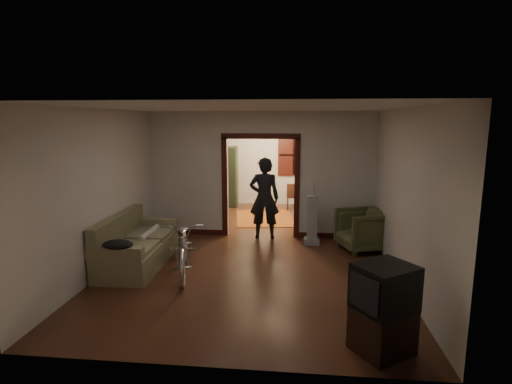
# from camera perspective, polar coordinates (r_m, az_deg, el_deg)

# --- Properties ---
(floor) EXTENTS (5.00, 8.50, 0.01)m
(floor) POSITION_cam_1_polar(r_m,az_deg,el_deg) (8.50, 0.21, -7.63)
(floor) COLOR #321910
(floor) RESTS_ON ground
(ceiling) EXTENTS (5.00, 8.50, 0.01)m
(ceiling) POSITION_cam_1_polar(r_m,az_deg,el_deg) (8.09, 0.22, 11.61)
(ceiling) COLOR white
(ceiling) RESTS_ON floor
(wall_back) EXTENTS (5.00, 0.02, 2.80)m
(wall_back) POSITION_cam_1_polar(r_m,az_deg,el_deg) (12.38, 2.17, 4.65)
(wall_back) COLOR beige
(wall_back) RESTS_ON floor
(wall_left) EXTENTS (0.02, 8.50, 2.80)m
(wall_left) POSITION_cam_1_polar(r_m,az_deg,el_deg) (8.78, -16.25, 1.93)
(wall_left) COLOR beige
(wall_left) RESTS_ON floor
(wall_right) EXTENTS (0.02, 8.50, 2.80)m
(wall_right) POSITION_cam_1_polar(r_m,az_deg,el_deg) (8.31, 17.63, 1.41)
(wall_right) COLOR beige
(wall_right) RESTS_ON floor
(partition_wall) EXTENTS (5.00, 0.14, 2.80)m
(partition_wall) POSITION_cam_1_polar(r_m,az_deg,el_deg) (8.92, 0.69, 2.46)
(partition_wall) COLOR beige
(partition_wall) RESTS_ON floor
(door_casing) EXTENTS (1.74, 0.20, 2.32)m
(door_casing) POSITION_cam_1_polar(r_m,az_deg,el_deg) (8.96, 0.69, 0.56)
(door_casing) COLOR black
(door_casing) RESTS_ON floor
(far_window) EXTENTS (0.98, 0.06, 1.28)m
(far_window) POSITION_cam_1_polar(r_m,az_deg,el_deg) (12.30, 5.43, 5.27)
(far_window) COLOR black
(far_window) RESTS_ON wall_back
(chandelier) EXTENTS (0.24, 0.24, 0.24)m
(chandelier) POSITION_cam_1_polar(r_m,az_deg,el_deg) (10.58, 1.57, 8.85)
(chandelier) COLOR #FFE0A5
(chandelier) RESTS_ON ceiling
(light_switch) EXTENTS (0.08, 0.01, 0.12)m
(light_switch) POSITION_cam_1_polar(r_m,az_deg,el_deg) (8.83, 7.45, 1.32)
(light_switch) COLOR silver
(light_switch) RESTS_ON partition_wall
(sofa) EXTENTS (0.94, 2.03, 0.92)m
(sofa) POSITION_cam_1_polar(r_m,az_deg,el_deg) (7.57, -16.49, -6.66)
(sofa) COLOR #666544
(sofa) RESTS_ON floor
(rolled_paper) EXTENTS (0.11, 0.85, 0.11)m
(rolled_paper) POSITION_cam_1_polar(r_m,az_deg,el_deg) (7.78, -15.00, -5.61)
(rolled_paper) COLOR beige
(rolled_paper) RESTS_ON sofa
(jacket) EXTENTS (0.49, 0.36, 0.14)m
(jacket) POSITION_cam_1_polar(r_m,az_deg,el_deg) (6.69, -19.14, -7.09)
(jacket) COLOR black
(jacket) RESTS_ON sofa
(bicycle) EXTENTS (1.11, 1.98, 0.98)m
(bicycle) POSITION_cam_1_polar(r_m,az_deg,el_deg) (7.02, -10.24, -7.46)
(bicycle) COLOR silver
(bicycle) RESTS_ON floor
(armchair) EXTENTS (1.14, 1.13, 0.83)m
(armchair) POSITION_cam_1_polar(r_m,az_deg,el_deg) (8.40, 14.99, -5.23)
(armchair) COLOR #464E2C
(armchair) RESTS_ON floor
(tv_stand) EXTENTS (0.79, 0.77, 0.53)m
(tv_stand) POSITION_cam_1_polar(r_m,az_deg,el_deg) (5.00, 17.58, -18.20)
(tv_stand) COLOR black
(tv_stand) RESTS_ON floor
(crt_tv) EXTENTS (0.80, 0.78, 0.52)m
(crt_tv) POSITION_cam_1_polar(r_m,az_deg,el_deg) (4.78, 17.92, -12.83)
(crt_tv) COLOR black
(crt_tv) RESTS_ON tv_stand
(vacuum) EXTENTS (0.36, 0.31, 1.05)m
(vacuum) POSITION_cam_1_polar(r_m,az_deg,el_deg) (8.53, 8.02, -3.99)
(vacuum) COLOR gray
(vacuum) RESTS_ON floor
(person) EXTENTS (0.70, 0.49, 1.81)m
(person) POSITION_cam_1_polar(r_m,az_deg,el_deg) (8.81, 1.19, -0.89)
(person) COLOR black
(person) RESTS_ON floor
(oriental_rug) EXTENTS (1.77, 2.16, 0.01)m
(oriental_rug) POSITION_cam_1_polar(r_m,az_deg,el_deg) (10.78, 1.24, -3.71)
(oriental_rug) COLOR maroon
(oriental_rug) RESTS_ON floor
(locker) EXTENTS (0.95, 0.58, 1.82)m
(locker) POSITION_cam_1_polar(r_m,az_deg,el_deg) (12.17, -4.82, 2.20)
(locker) COLOR #27341F
(locker) RESTS_ON floor
(globe) EXTENTS (0.29, 0.29, 0.29)m
(globe) POSITION_cam_1_polar(r_m,az_deg,el_deg) (12.07, -4.89, 7.04)
(globe) COLOR #1E5972
(globe) RESTS_ON locker
(desk) EXTENTS (0.95, 0.61, 0.66)m
(desk) POSITION_cam_1_polar(r_m,az_deg,el_deg) (11.89, 7.50, -0.89)
(desk) COLOR black
(desk) RESTS_ON floor
(desk_chair) EXTENTS (0.45, 0.45, 0.79)m
(desk_chair) POSITION_cam_1_polar(r_m,az_deg,el_deg) (11.73, 5.30, -0.65)
(desk_chair) COLOR black
(desk_chair) RESTS_ON floor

